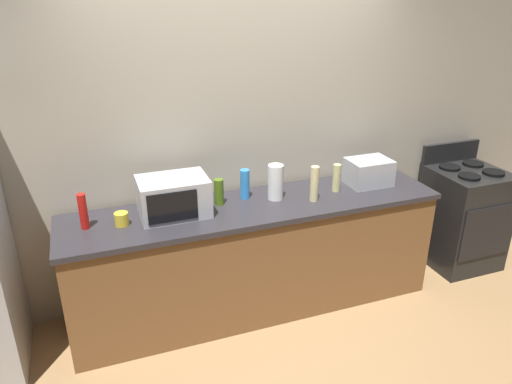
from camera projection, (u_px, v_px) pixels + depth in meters
The scene contains 13 objects.
ground_plane at pixel (275, 335), 3.59m from camera, with size 8.00×8.00×0.00m, color #A87F51.
back_wall at pixel (238, 131), 3.75m from camera, with size 6.40×0.10×2.70m, color #B2A893.
counter_run at pixel (256, 257), 3.76m from camera, with size 2.84×0.64×0.90m.
stove_range at pixel (463, 216), 4.39m from camera, with size 0.60×0.61×1.08m.
microwave at pixel (173, 197), 3.38m from camera, with size 0.48×0.35×0.27m.
toaster_oven at pixel (369, 172), 3.90m from camera, with size 0.34×0.26×0.21m, color #B7BABF.
paper_towel_roll at pixel (276, 182), 3.62m from camera, with size 0.12×0.12×0.27m, color white.
bottle_hand_soap at pixel (314, 184), 3.59m from camera, with size 0.06×0.06×0.27m, color beige.
bottle_vinegar at pixel (337, 178), 3.77m from camera, with size 0.06×0.06×0.22m, color beige.
bottle_olive_oil at pixel (219, 192), 3.54m from camera, with size 0.07×0.07×0.20m, color #4C6B19.
bottle_hot_sauce at pixel (83, 211), 3.18m from camera, with size 0.06×0.06×0.25m, color red.
bottle_spray_cleaner at pixel (245, 184), 3.64m from camera, with size 0.07×0.07×0.23m, color #338CE5.
mug_yellow at pixel (122, 219), 3.25m from camera, with size 0.09×0.09×0.09m, color yellow.
Camera 1 is at (-1.12, -2.65, 2.40)m, focal length 33.93 mm.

